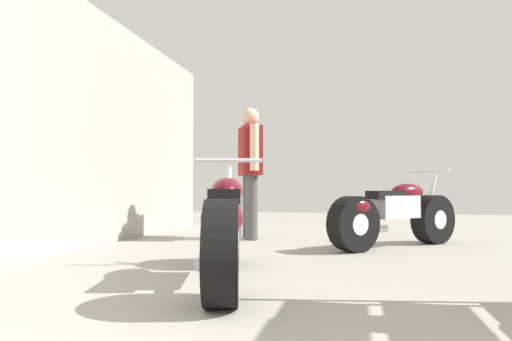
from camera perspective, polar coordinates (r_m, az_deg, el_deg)
ground_plane at (r=3.94m, az=6.54°, el=-12.26°), size 17.03×17.03×0.00m
garage_partition_left at (r=4.96m, az=-25.18°, el=6.42°), size 0.08×7.80×2.83m
motorcycle_maroon_cruiser at (r=3.21m, az=-4.01°, el=-7.37°), size 0.81×2.00×0.94m
motorcycle_black_naked at (r=5.31m, az=17.45°, el=-5.49°), size 1.52×1.53×0.91m
mechanic_in_blue at (r=5.93m, az=-0.77°, el=0.78°), size 0.43×0.69×1.77m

